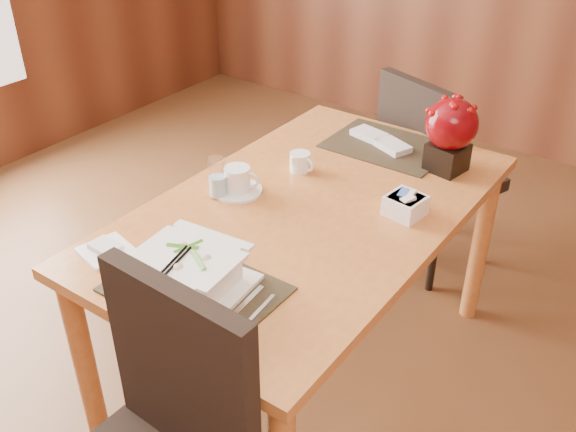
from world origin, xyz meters
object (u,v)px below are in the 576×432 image
Objects in this scene: bread_plate at (106,251)px; far_chair at (429,166)px; creamer_jug at (300,162)px; sugar_caddy at (405,206)px; water_glass at (218,178)px; coffee_cup at (238,182)px; berry_decor at (451,131)px; dining_table at (308,230)px; soup_setting at (187,274)px.

far_chair reaches higher than bread_plate.
sugar_caddy is at bearing 4.27° from creamer_jug.
creamer_jug is (0.12, 0.32, -0.04)m from water_glass.
far_chair is (0.21, 0.71, -0.25)m from creamer_jug.
creamer_jug is at bearing 77.04° from bread_plate.
berry_decor reaches higher than coffee_cup.
berry_decor is at bearing 49.02° from water_glass.
dining_table is 8.98× the size of coffee_cup.
coffee_cup is at bearing -132.07° from berry_decor.
soup_setting is 1.92× the size of coffee_cup.
coffee_cup is (-0.24, 0.50, -0.02)m from soup_setting.
water_glass is 0.45m from bread_plate.
berry_decor is 1.24m from bread_plate.
bread_plate is at bearing -120.66° from dining_table.
soup_setting is at bearing -64.55° from coffee_cup.
soup_setting is at bearing -58.20° from water_glass.
far_chair is at bearing 72.55° from water_glass.
water_glass is at bearing 92.50° from far_chair.
sugar_caddy is (0.45, -0.05, -0.00)m from creamer_jug.
soup_setting is 3.33× the size of creamer_jug.
sugar_caddy is (0.29, 0.13, 0.13)m from dining_table.
far_chair is (0.38, 1.47, -0.22)m from bread_plate.
creamer_jug is at bearing 69.75° from water_glass.
berry_decor is 0.59m from far_chair.
soup_setting is 2.87× the size of sugar_caddy.
berry_decor is at bearing 62.03° from dining_table.
coffee_cup is 1.73× the size of creamer_jug.
creamer_jug reaches higher than bread_plate.
water_glass is 0.15× the size of far_chair.
berry_decor is (0.51, 0.57, 0.11)m from coffee_cup.
creamer_jug is at bearing 96.37° from soup_setting.
soup_setting is 0.76m from sugar_caddy.
dining_table is 10.46× the size of water_glass.
bread_plate is at bearing -119.42° from berry_decor.
bread_plate is (-0.62, -0.70, -0.03)m from sugar_caddy.
coffee_cup is 0.08m from water_glass.
creamer_jug is 0.70× the size of bread_plate.
far_chair is (-0.24, 0.77, -0.25)m from sugar_caddy.
coffee_cup is at bearing -164.80° from dining_table.
dining_table is at bearing 83.88° from soup_setting.
sugar_caddy is 0.81× the size of bread_plate.
creamer_jug is 0.45m from sugar_caddy.
creamer_jug is 0.78m from far_chair.
bread_plate is at bearing -131.53° from sugar_caddy.
soup_setting is at bearing -67.21° from creamer_jug.
water_glass is (-0.27, 0.44, 0.01)m from soup_setting.
dining_table is 1.59× the size of far_chair.
soup_setting is 0.33m from bread_plate.
sugar_caddy is at bearing 127.54° from far_chair.
water_glass is at bearing -119.10° from coffee_cup.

